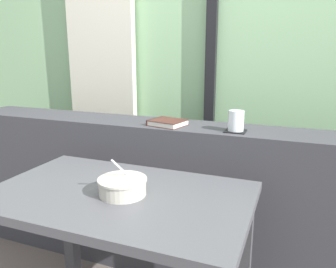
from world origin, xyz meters
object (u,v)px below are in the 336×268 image
at_px(juice_glass, 236,122).
at_px(closed_book, 167,123).
at_px(coaster_square, 236,131).
at_px(soup_bowl, 123,186).
at_px(breakfast_table, 120,222).

bearing_deg(juice_glass, closed_book, 177.99).
distance_m(coaster_square, soup_bowl, 0.66).
height_order(coaster_square, juice_glass, juice_glass).
bearing_deg(closed_book, coaster_square, -2.01).
relative_size(breakfast_table, soup_bowl, 5.42).
bearing_deg(coaster_square, breakfast_table, -122.58).
height_order(coaster_square, closed_book, closed_book).
bearing_deg(juice_glass, breakfast_table, -122.58).
relative_size(breakfast_table, coaster_square, 10.28).
distance_m(breakfast_table, closed_book, 0.64).
distance_m(breakfast_table, soup_bowl, 0.16).
xyz_separation_m(coaster_square, juice_glass, (-0.00, 0.00, 0.05)).
bearing_deg(breakfast_table, juice_glass, 57.42).
xyz_separation_m(coaster_square, soup_bowl, (-0.33, -0.56, -0.12)).
relative_size(coaster_square, soup_bowl, 0.53).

